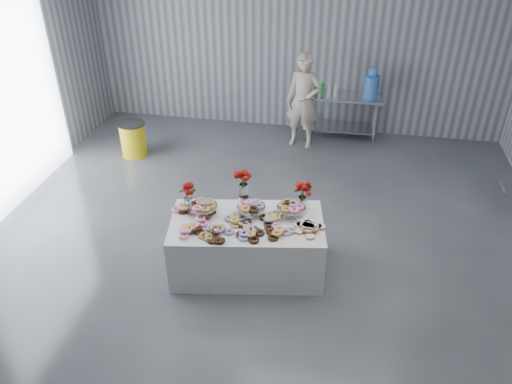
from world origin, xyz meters
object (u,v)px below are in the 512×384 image
prep_table (341,109)px  trash_barrel (133,139)px  display_table (247,246)px  person (303,101)px  water_jug (371,84)px

prep_table → trash_barrel: (-3.68, -1.41, -0.30)m
display_table → person: size_ratio=1.08×
prep_table → trash_barrel: 3.95m
prep_table → water_jug: (0.50, -0.00, 0.53)m
display_table → trash_barrel: (-2.69, 2.73, -0.06)m
water_jug → display_table: bearing=-109.8°
water_jug → trash_barrel: bearing=-161.4°
prep_table → person: bearing=-150.0°
prep_table → display_table: bearing=-103.5°
water_jug → person: bearing=-161.4°
prep_table → water_jug: water_jug is taller
trash_barrel → water_jug: bearing=18.6°
water_jug → trash_barrel: (-4.18, -1.41, -0.83)m
trash_barrel → person: bearing=18.6°
water_jug → person: (-1.20, -0.40, -0.27)m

